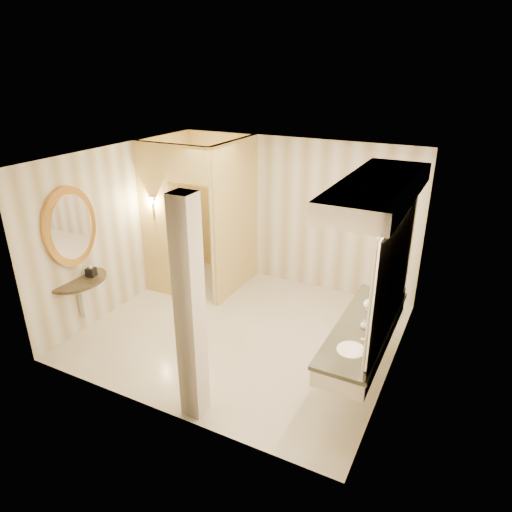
{
  "coord_description": "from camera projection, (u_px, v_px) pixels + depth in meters",
  "views": [
    {
      "loc": [
        2.96,
        -5.33,
        3.86
      ],
      "look_at": [
        0.14,
        0.2,
        1.22
      ],
      "focal_mm": 32.0,
      "sensor_mm": 36.0,
      "label": 1
    }
  ],
  "objects": [
    {
      "name": "wall_back",
      "position": [
        295.0,
        214.0,
        8.23
      ],
      "size": [
        4.5,
        0.02,
        2.7
      ],
      "primitive_type": "cube",
      "color": "beige",
      "rests_on": "floor"
    },
    {
      "name": "toilet",
      "position": [
        232.0,
        256.0,
        8.9
      ],
      "size": [
        0.52,
        0.79,
        0.76
      ],
      "primitive_type": "imported",
      "rotation": [
        0.0,
        0.0,
        3.01
      ],
      "color": "white",
      "rests_on": "floor"
    },
    {
      "name": "soap_bottle_c",
      "position": [
        373.0,
        305.0,
        5.9
      ],
      "size": [
        0.08,
        0.08,
        0.18
      ],
      "primitive_type": "imported",
      "rotation": [
        0.0,
        0.0,
        -0.2
      ],
      "color": "#C6B28C",
      "rests_on": "vanity"
    },
    {
      "name": "wall_left",
      "position": [
        122.0,
        228.0,
        7.53
      ],
      "size": [
        0.02,
        4.0,
        2.7
      ],
      "primitive_type": "cube",
      "color": "beige",
      "rests_on": "floor"
    },
    {
      "name": "wall_sconce",
      "position": [
        152.0,
        201.0,
        7.6
      ],
      "size": [
        0.14,
        0.14,
        0.42
      ],
      "color": "gold",
      "rests_on": "toilet_closet"
    },
    {
      "name": "soap_bottle_b",
      "position": [
        364.0,
        324.0,
        5.53
      ],
      "size": [
        0.11,
        0.11,
        0.12
      ],
      "primitive_type": "imported",
      "rotation": [
        0.0,
        0.0,
        -0.23
      ],
      "color": "silver",
      "rests_on": "vanity"
    },
    {
      "name": "wall_front",
      "position": [
        153.0,
        313.0,
        4.95
      ],
      "size": [
        4.5,
        0.02,
        2.7
      ],
      "primitive_type": "cube",
      "color": "beige",
      "rests_on": "floor"
    },
    {
      "name": "ceiling",
      "position": [
        240.0,
        157.0,
        6.06
      ],
      "size": [
        4.5,
        4.5,
        0.0
      ],
      "primitive_type": "plane",
      "rotation": [
        3.14,
        0.0,
        0.0
      ],
      "color": "white",
      "rests_on": "wall_back"
    },
    {
      "name": "console_shelf",
      "position": [
        74.0,
        250.0,
        6.65
      ],
      "size": [
        0.92,
        0.92,
        1.91
      ],
      "color": "black",
      "rests_on": "floor"
    },
    {
      "name": "vanity",
      "position": [
        373.0,
        270.0,
        5.33
      ],
      "size": [
        0.75,
        2.36,
        2.09
      ],
      "color": "beige",
      "rests_on": "floor"
    },
    {
      "name": "tissue_box",
      "position": [
        91.0,
        272.0,
        6.9
      ],
      "size": [
        0.15,
        0.15,
        0.13
      ],
      "primitive_type": "cube",
      "rotation": [
        0.0,
        0.0,
        0.22
      ],
      "color": "black",
      "rests_on": "console_shelf"
    },
    {
      "name": "pillar",
      "position": [
        190.0,
        313.0,
        4.97
      ],
      "size": [
        0.25,
        0.25,
        2.7
      ],
      "primitive_type": "cube",
      "color": "beige",
      "rests_on": "floor"
    },
    {
      "name": "wall_right",
      "position": [
        400.0,
        282.0,
        5.65
      ],
      "size": [
        0.02,
        4.0,
        2.7
      ],
      "primitive_type": "cube",
      "color": "beige",
      "rests_on": "floor"
    },
    {
      "name": "toilet_closet",
      "position": [
        211.0,
        219.0,
        7.84
      ],
      "size": [
        1.5,
        1.55,
        2.7
      ],
      "color": "#E4C877",
      "rests_on": "floor"
    },
    {
      "name": "soap_bottle_a",
      "position": [
        368.0,
        306.0,
        5.95
      ],
      "size": [
        0.06,
        0.06,
        0.12
      ],
      "primitive_type": "imported",
      "rotation": [
        0.0,
        0.0,
        0.21
      ],
      "color": "beige",
      "rests_on": "vanity"
    },
    {
      "name": "floor",
      "position": [
        242.0,
        331.0,
        7.12
      ],
      "size": [
        4.5,
        4.5,
        0.0
      ],
      "primitive_type": "plane",
      "color": "beige",
      "rests_on": "ground"
    }
  ]
}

